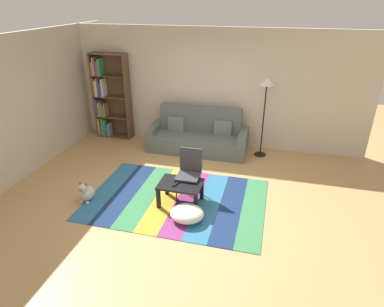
{
  "coord_description": "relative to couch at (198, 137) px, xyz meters",
  "views": [
    {
      "loc": [
        1.34,
        -4.88,
        3.3
      ],
      "look_at": [
        -0.05,
        0.47,
        0.65
      ],
      "focal_mm": 30.98,
      "sensor_mm": 36.0,
      "label": 1
    }
  ],
  "objects": [
    {
      "name": "tv_remote",
      "position": [
        0.16,
        -2.32,
        0.08
      ],
      "size": [
        0.09,
        0.16,
        0.02
      ],
      "primitive_type": "cube",
      "rotation": [
        0.0,
        0.0,
        -0.33
      ],
      "color": "black",
      "rests_on": "coffee_table"
    },
    {
      "name": "ground_plane",
      "position": [
        0.31,
        -2.02,
        -0.34
      ],
      "size": [
        14.0,
        14.0,
        0.0
      ],
      "primitive_type": "plane",
      "color": "tan"
    },
    {
      "name": "couch",
      "position": [
        0.0,
        0.0,
        0.0
      ],
      "size": [
        2.26,
        0.8,
        1.0
      ],
      "color": "#59605B",
      "rests_on": "ground_plane"
    },
    {
      "name": "coffee_table",
      "position": [
        0.23,
        -2.24,
        0.0
      ],
      "size": [
        0.73,
        0.53,
        0.4
      ],
      "color": "black",
      "rests_on": "rug"
    },
    {
      "name": "bookshelf",
      "position": [
        -2.38,
        0.29,
        0.65
      ],
      "size": [
        0.9,
        0.28,
        2.09
      ],
      "color": "brown",
      "rests_on": "ground_plane"
    },
    {
      "name": "pouf",
      "position": [
        0.46,
        -2.67,
        -0.21
      ],
      "size": [
        0.55,
        0.49,
        0.23
      ],
      "primitive_type": "ellipsoid",
      "color": "white",
      "rests_on": "rug"
    },
    {
      "name": "standing_lamp",
      "position": [
        1.44,
        0.09,
        1.13
      ],
      "size": [
        0.32,
        0.32,
        1.76
      ],
      "color": "black",
      "rests_on": "ground_plane"
    },
    {
      "name": "back_wall",
      "position": [
        0.31,
        0.53,
        1.01
      ],
      "size": [
        6.8,
        0.1,
        2.7
      ],
      "primitive_type": "cube",
      "color": "beige",
      "rests_on": "ground_plane"
    },
    {
      "name": "left_wall",
      "position": [
        -3.09,
        -1.27,
        1.01
      ],
      "size": [
        0.1,
        5.5,
        2.7
      ],
      "primitive_type": "cube",
      "color": "beige",
      "rests_on": "ground_plane"
    },
    {
      "name": "dog",
      "position": [
        -1.4,
        -2.57,
        -0.18
      ],
      "size": [
        0.22,
        0.35,
        0.4
      ],
      "color": "beige",
      "rests_on": "ground_plane"
    },
    {
      "name": "folding_chair",
      "position": [
        0.31,
        -1.94,
        0.2
      ],
      "size": [
        0.4,
        0.4,
        0.9
      ],
      "rotation": [
        0.0,
        0.0,
        -0.48
      ],
      "color": "#38383D",
      "rests_on": "ground_plane"
    },
    {
      "name": "rug",
      "position": [
        0.13,
        -2.15,
        -0.33
      ],
      "size": [
        3.1,
        2.11,
        0.01
      ],
      "color": "teal",
      "rests_on": "ground_plane"
    }
  ]
}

